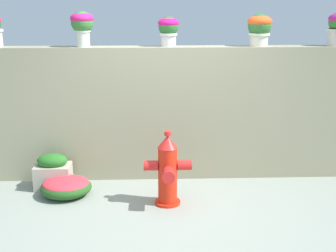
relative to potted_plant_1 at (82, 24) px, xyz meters
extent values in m
plane|color=gray|center=(1.08, -1.25, -2.06)|extent=(24.00, 24.00, 0.00)
cube|color=gray|center=(1.08, 0.03, -1.17)|extent=(5.08, 0.31, 1.77)
cylinder|color=silver|center=(0.00, 0.00, -0.18)|extent=(0.17, 0.17, 0.22)
cylinder|color=silver|center=(0.00, 0.00, -0.09)|extent=(0.20, 0.20, 0.03)
sphere|color=#346E2F|center=(0.00, 0.00, 0.02)|extent=(0.28, 0.28, 0.28)
ellipsoid|color=#CF1D6B|center=(0.00, 0.00, 0.07)|extent=(0.29, 0.29, 0.15)
cylinder|color=silver|center=(1.09, 0.04, -0.20)|extent=(0.19, 0.19, 0.17)
cylinder|color=silver|center=(1.09, 0.04, -0.13)|extent=(0.23, 0.23, 0.03)
sphere|color=#296229|center=(1.09, 0.04, -0.04)|extent=(0.25, 0.25, 0.25)
ellipsoid|color=#C9136B|center=(1.09, 0.04, 0.01)|extent=(0.27, 0.27, 0.14)
cylinder|color=beige|center=(2.25, 0.03, -0.20)|extent=(0.23, 0.23, 0.17)
cylinder|color=beige|center=(2.25, 0.03, -0.14)|extent=(0.27, 0.27, 0.03)
sphere|color=#30692E|center=(2.25, 0.03, -0.03)|extent=(0.30, 0.30, 0.30)
ellipsoid|color=#EE521D|center=(2.25, 0.03, 0.02)|extent=(0.31, 0.31, 0.16)
cylinder|color=red|center=(1.04, -0.88, -2.04)|extent=(0.30, 0.30, 0.03)
cylinder|color=red|center=(1.04, -0.88, -1.71)|extent=(0.22, 0.22, 0.70)
cone|color=red|center=(1.04, -0.88, -1.29)|extent=(0.24, 0.24, 0.15)
cylinder|color=red|center=(1.04, -0.88, -1.19)|extent=(0.08, 0.08, 0.05)
cylinder|color=red|center=(0.85, -0.88, -1.58)|extent=(0.17, 0.12, 0.12)
cylinder|color=red|center=(1.24, -0.88, -1.58)|extent=(0.17, 0.12, 0.12)
cylinder|color=red|center=(1.04, -1.09, -1.61)|extent=(0.15, 0.18, 0.15)
ellipsoid|color=#25531E|center=(-0.21, -0.61, -1.95)|extent=(0.63, 0.57, 0.23)
ellipsoid|color=#E93340|center=(-0.21, -0.61, -1.90)|extent=(0.57, 0.51, 0.13)
cube|color=#ADA794|center=(-0.41, -0.36, -1.90)|extent=(0.45, 0.31, 0.31)
ellipsoid|color=#256721|center=(-0.41, -0.36, -1.69)|extent=(0.38, 0.27, 0.18)
camera|label=1|loc=(0.87, -5.78, 0.25)|focal=47.85mm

